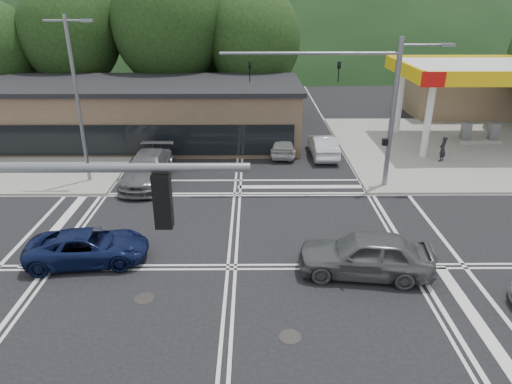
{
  "coord_description": "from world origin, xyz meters",
  "views": [
    {
      "loc": [
        0.85,
        -15.32,
        9.82
      ],
      "look_at": [
        0.99,
        4.24,
        1.4
      ],
      "focal_mm": 32.0,
      "sensor_mm": 36.0,
      "label": 1
    }
  ],
  "objects_px": {
    "car_queue_b": "(283,144)",
    "pedestrian": "(443,149)",
    "car_northbound": "(148,168)",
    "car_blue_west": "(88,247)",
    "car_queue_a": "(323,146)",
    "car_grey_center": "(365,254)"
  },
  "relations": [
    {
      "from": "car_queue_b",
      "to": "pedestrian",
      "type": "xyz_separation_m",
      "value": [
        9.97,
        -1.93,
        0.24
      ]
    },
    {
      "from": "car_queue_b",
      "to": "car_northbound",
      "type": "distance_m",
      "value": 9.42
    },
    {
      "from": "car_blue_west",
      "to": "car_queue_b",
      "type": "relative_size",
      "value": 1.13
    },
    {
      "from": "car_blue_west",
      "to": "car_northbound",
      "type": "relative_size",
      "value": 0.83
    },
    {
      "from": "pedestrian",
      "to": "car_queue_a",
      "type": "bearing_deg",
      "value": -51.94
    },
    {
      "from": "car_blue_west",
      "to": "car_queue_b",
      "type": "height_order",
      "value": "car_queue_b"
    },
    {
      "from": "car_queue_a",
      "to": "car_queue_b",
      "type": "distance_m",
      "value": 2.68
    },
    {
      "from": "car_queue_a",
      "to": "car_queue_b",
      "type": "bearing_deg",
      "value": -11.62
    },
    {
      "from": "car_grey_center",
      "to": "car_northbound",
      "type": "height_order",
      "value": "car_grey_center"
    },
    {
      "from": "car_blue_west",
      "to": "car_northbound",
      "type": "height_order",
      "value": "car_northbound"
    },
    {
      "from": "car_queue_a",
      "to": "car_northbound",
      "type": "distance_m",
      "value": 11.53
    },
    {
      "from": "car_grey_center",
      "to": "car_northbound",
      "type": "relative_size",
      "value": 0.88
    },
    {
      "from": "car_blue_west",
      "to": "pedestrian",
      "type": "xyz_separation_m",
      "value": [
        18.55,
        11.57,
        0.3
      ]
    },
    {
      "from": "car_blue_west",
      "to": "car_northbound",
      "type": "distance_m",
      "value": 8.52
    },
    {
      "from": "car_grey_center",
      "to": "car_northbound",
      "type": "distance_m",
      "value": 13.92
    },
    {
      "from": "car_queue_a",
      "to": "car_blue_west",
      "type": "bearing_deg",
      "value": 48.37
    },
    {
      "from": "car_grey_center",
      "to": "car_queue_a",
      "type": "xyz_separation_m",
      "value": [
        0.42,
        13.98,
        -0.13
      ]
    },
    {
      "from": "car_blue_west",
      "to": "pedestrian",
      "type": "relative_size",
      "value": 2.94
    },
    {
      "from": "car_queue_a",
      "to": "car_northbound",
      "type": "relative_size",
      "value": 0.77
    },
    {
      "from": "car_blue_west",
      "to": "car_queue_b",
      "type": "xyz_separation_m",
      "value": [
        8.58,
        13.5,
        0.05
      ]
    },
    {
      "from": "car_blue_west",
      "to": "car_queue_a",
      "type": "relative_size",
      "value": 1.07
    },
    {
      "from": "car_blue_west",
      "to": "pedestrian",
      "type": "distance_m",
      "value": 21.86
    }
  ]
}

